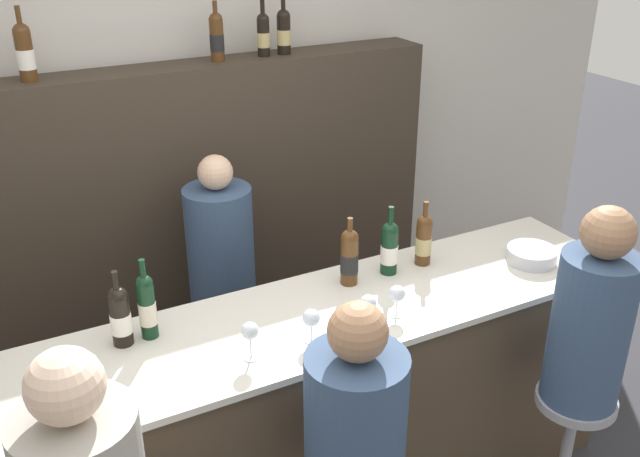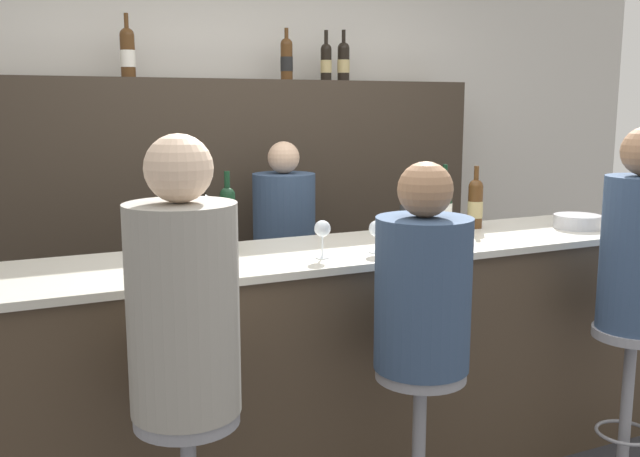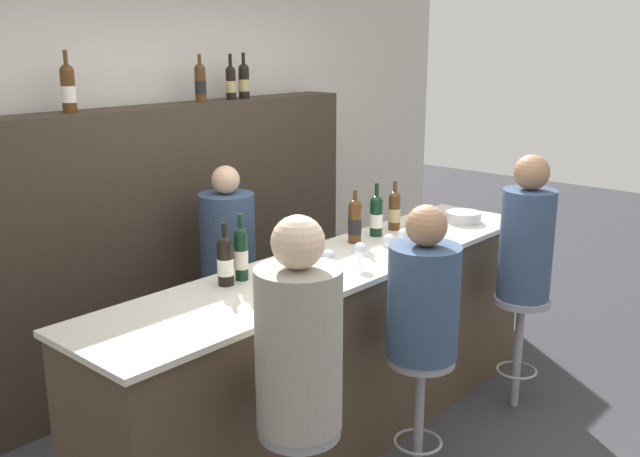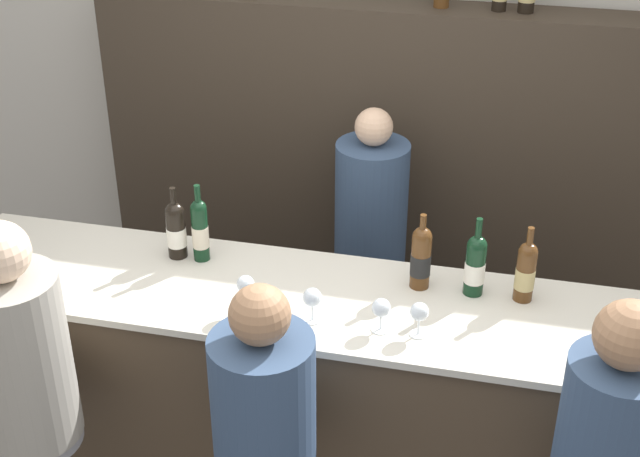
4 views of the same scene
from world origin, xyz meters
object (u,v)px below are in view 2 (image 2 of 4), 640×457
at_px(wine_glass_1, 377,230).
at_px(guest_seated_left, 183,295).
at_px(wine_glass_0, 322,230).
at_px(guest_seated_middle, 423,283).
at_px(wine_bottle_backbar_0, 128,52).
at_px(wine_bottle_backbar_2, 326,61).
at_px(wine_bottle_backbar_1, 287,59).
at_px(wine_bottle_counter_3, 444,205).
at_px(bar_stool_middle, 420,411).
at_px(wine_bottle_counter_0, 204,223).
at_px(wine_bottle_counter_2, 408,206).
at_px(wine_bottle_counter_1, 228,218).
at_px(wine_bottle_backbar_3, 343,61).
at_px(wine_glass_2, 428,227).
at_px(guest_seated_right, 639,242).
at_px(bar_stool_right, 630,366).
at_px(metal_bowl, 577,222).
at_px(wine_bottle_counter_4, 475,203).
at_px(bartender, 285,284).

height_order(wine_glass_1, guest_seated_left, guest_seated_left).
relative_size(wine_glass_0, guest_seated_middle, 0.20).
distance_m(wine_bottle_backbar_0, wine_bottle_backbar_2, 1.20).
bearing_deg(wine_bottle_backbar_1, guest_seated_middle, -98.76).
bearing_deg(wine_glass_1, guest_seated_middle, -97.79).
bearing_deg(guest_seated_middle, wine_bottle_counter_3, 50.83).
relative_size(wine_bottle_counter_3, bar_stool_middle, 0.45).
bearing_deg(wine_bottle_counter_0, wine_glass_0, -39.02).
bearing_deg(wine_bottle_counter_2, wine_bottle_counter_1, 180.00).
relative_size(wine_bottle_counter_1, guest_seated_middle, 0.44).
xyz_separation_m(wine_bottle_backbar_3, guest_seated_middle, (-0.68, -1.97, -0.89)).
xyz_separation_m(wine_bottle_backbar_3, wine_glass_1, (-0.63, -1.53, -0.77)).
bearing_deg(wine_glass_2, guest_seated_right, -29.75).
height_order(wine_bottle_backbar_2, guest_seated_left, wine_bottle_backbar_2).
bearing_deg(bar_stool_right, wine_bottle_counter_1, 154.14).
xyz_separation_m(wine_glass_2, bar_stool_right, (0.76, -0.43, -0.59)).
bearing_deg(wine_glass_1, wine_glass_2, 0.00).
height_order(metal_bowl, guest_seated_right, guest_seated_right).
distance_m(wine_glass_0, guest_seated_left, 0.81).
bearing_deg(wine_bottle_counter_1, wine_bottle_backbar_1, 57.39).
distance_m(wine_bottle_backbar_3, wine_glass_2, 1.76).
relative_size(wine_bottle_counter_2, wine_bottle_backbar_3, 1.00).
bearing_deg(wine_bottle_counter_0, bar_stool_middle, -52.32).
bearing_deg(wine_bottle_counter_0, wine_bottle_counter_3, -0.00).
distance_m(wine_bottle_counter_3, wine_bottle_backbar_0, 1.89).
distance_m(wine_glass_1, guest_seated_left, 1.02).
xyz_separation_m(wine_bottle_counter_4, guest_seated_left, (-1.66, -0.75, -0.09)).
distance_m(wine_bottle_counter_0, guest_seated_right, 1.81).
bearing_deg(wine_bottle_backbar_3, wine_bottle_backbar_0, 180.00).
relative_size(wine_bottle_counter_3, wine_bottle_counter_4, 1.04).
distance_m(wine_bottle_counter_2, bar_stool_right, 1.18).
height_order(wine_bottle_backbar_1, bartender, wine_bottle_backbar_1).
bearing_deg(wine_bottle_backbar_0, bar_stool_middle, -72.22).
relative_size(wine_glass_2, bar_stool_middle, 0.18).
distance_m(wine_bottle_counter_1, wine_glass_1, 0.62).
bearing_deg(wine_bottle_backbar_1, wine_bottle_backbar_0, 180.00).
distance_m(metal_bowl, bar_stool_middle, 1.46).
relative_size(wine_bottle_counter_2, guest_seated_left, 0.36).
bearing_deg(wine_bottle_counter_2, guest_seated_middle, -118.46).
xyz_separation_m(wine_bottle_counter_2, bar_stool_middle, (-0.41, -0.75, -0.64)).
xyz_separation_m(wine_bottle_backbar_0, wine_bottle_backbar_3, (1.32, 0.00, -0.01)).
distance_m(wine_glass_0, bar_stool_right, 1.47).
bearing_deg(wine_bottle_backbar_1, bartender, -114.90).
distance_m(wine_glass_2, bartender, 1.18).
height_order(wine_glass_0, bar_stool_right, wine_glass_0).
bearing_deg(wine_glass_0, bar_stool_middle, -66.41).
relative_size(wine_bottle_counter_1, wine_glass_1, 2.45).
xyz_separation_m(wine_bottle_counter_1, wine_glass_1, (0.54, -0.32, -0.04)).
xyz_separation_m(wine_bottle_backbar_1, bar_stool_right, (0.76, -1.97, -1.38)).
distance_m(wine_bottle_counter_3, wine_glass_1, 0.63).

